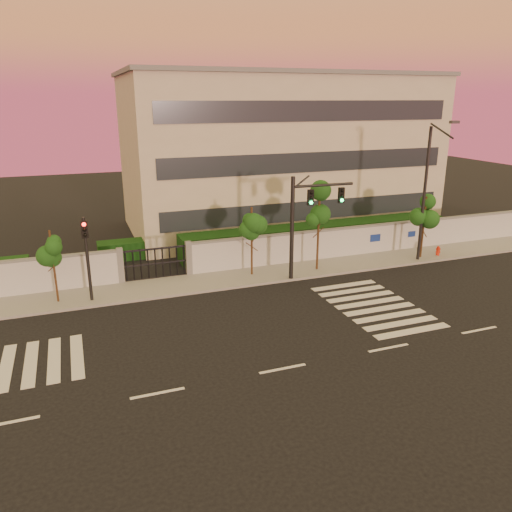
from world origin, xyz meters
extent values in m
plane|color=black|center=(0.00, 0.00, 0.00)|extent=(120.00, 120.00, 0.00)
cube|color=gray|center=(0.00, 10.50, 0.07)|extent=(60.00, 3.00, 0.15)
cube|color=#BABCC1|center=(14.50, 12.00, 1.00)|extent=(31.00, 0.30, 2.00)
cube|color=slate|center=(14.50, 12.00, 2.06)|extent=(31.00, 0.36, 0.12)
cube|color=slate|center=(-5.00, 12.00, 1.10)|extent=(0.35, 0.35, 2.20)
cube|color=slate|center=(-1.00, 12.00, 1.10)|extent=(0.35, 0.35, 2.20)
cube|color=black|center=(9.00, 14.50, 0.90)|extent=(20.00, 2.00, 1.80)
cube|color=black|center=(-3.00, 17.00, 0.60)|extent=(6.00, 1.50, 1.20)
cube|color=beige|center=(9.00, 22.00, 6.00)|extent=(24.00, 12.00, 12.00)
cube|color=#262D38|center=(9.00, 15.98, 2.50)|extent=(22.00, 0.08, 1.40)
cube|color=#262D38|center=(9.00, 15.98, 6.00)|extent=(22.00, 0.08, 1.40)
cube|color=#262D38|center=(9.00, 15.98, 9.50)|extent=(22.00, 0.08, 1.40)
cube|color=slate|center=(9.00, 22.00, 12.10)|extent=(24.40, 12.40, 0.30)
cube|color=silver|center=(-10.40, 4.00, 0.01)|extent=(0.50, 4.00, 0.02)
cube|color=silver|center=(-9.50, 4.00, 0.01)|extent=(0.50, 4.00, 0.02)
cube|color=silver|center=(-8.60, 4.00, 0.01)|extent=(0.50, 4.00, 0.02)
cube|color=silver|center=(-7.70, 4.00, 0.01)|extent=(0.50, 4.00, 0.02)
cube|color=silver|center=(7.00, 1.00, 0.01)|extent=(4.00, 0.50, 0.02)
cube|color=silver|center=(7.00, 1.90, 0.01)|extent=(4.00, 0.50, 0.02)
cube|color=silver|center=(7.00, 2.80, 0.01)|extent=(4.00, 0.50, 0.02)
cube|color=silver|center=(7.00, 3.70, 0.01)|extent=(4.00, 0.50, 0.02)
cube|color=silver|center=(7.00, 4.60, 0.01)|extent=(4.00, 0.50, 0.02)
cube|color=silver|center=(7.00, 5.50, 0.01)|extent=(4.00, 0.50, 0.02)
cube|color=silver|center=(7.00, 6.40, 0.01)|extent=(4.00, 0.50, 0.02)
cube|color=silver|center=(7.00, 7.30, 0.01)|extent=(4.00, 0.50, 0.02)
cube|color=silver|center=(-10.00, 0.00, 0.01)|extent=(2.00, 0.15, 0.01)
cube|color=silver|center=(-5.00, 0.00, 0.01)|extent=(2.00, 0.15, 0.01)
cube|color=silver|center=(0.00, 0.00, 0.01)|extent=(2.00, 0.15, 0.01)
cube|color=silver|center=(5.00, 0.00, 0.01)|extent=(2.00, 0.15, 0.01)
cube|color=silver|center=(10.00, 0.00, 0.01)|extent=(2.00, 0.15, 0.01)
cylinder|color=#382314|center=(-8.45, 10.22, 2.00)|extent=(0.11, 0.11, 4.01)
sphere|color=#134112|center=(-8.45, 10.22, 3.20)|extent=(1.04, 1.04, 1.04)
sphere|color=#134112|center=(-8.12, 10.40, 2.60)|extent=(0.79, 0.79, 0.79)
sphere|color=#134112|center=(-8.74, 10.07, 2.80)|extent=(0.75, 0.75, 0.75)
cylinder|color=#382314|center=(2.54, 10.63, 2.15)|extent=(0.12, 0.12, 4.30)
sphere|color=#134112|center=(2.54, 10.63, 3.44)|extent=(1.13, 1.13, 1.13)
sphere|color=#134112|center=(2.90, 10.84, 2.79)|extent=(0.86, 0.86, 0.86)
sphere|color=#134112|center=(2.24, 10.48, 3.01)|extent=(0.82, 0.82, 0.82)
cylinder|color=#382314|center=(6.70, 10.14, 2.79)|extent=(0.13, 0.13, 5.58)
sphere|color=#134112|center=(6.70, 10.14, 4.46)|extent=(1.23, 1.23, 1.23)
sphere|color=#134112|center=(7.09, 10.36, 3.63)|extent=(0.94, 0.94, 0.94)
sphere|color=#134112|center=(6.36, 9.97, 3.91)|extent=(0.89, 0.89, 0.89)
cylinder|color=#382314|center=(14.37, 9.92, 2.12)|extent=(0.13, 0.13, 4.25)
sphere|color=#134112|center=(14.37, 9.92, 3.40)|extent=(1.21, 1.21, 1.21)
sphere|color=#134112|center=(14.76, 10.15, 2.76)|extent=(0.93, 0.93, 0.93)
sphere|color=#134112|center=(14.04, 9.76, 2.97)|extent=(0.88, 0.88, 0.88)
cylinder|color=black|center=(4.48, 9.16, 3.09)|extent=(0.24, 0.24, 6.18)
cylinder|color=black|center=(6.37, 9.16, 5.59)|extent=(3.79, 0.27, 0.16)
cube|color=black|center=(5.58, 9.11, 4.94)|extent=(0.35, 0.18, 0.90)
sphere|color=#0CF259|center=(5.58, 9.00, 4.66)|extent=(0.20, 0.20, 0.20)
cube|color=black|center=(7.57, 9.11, 4.94)|extent=(0.35, 0.18, 0.90)
sphere|color=#0CF259|center=(7.57, 9.00, 4.66)|extent=(0.20, 0.20, 0.20)
cylinder|color=black|center=(-6.78, 9.81, 2.32)|extent=(0.16, 0.16, 4.64)
cube|color=black|center=(-6.78, 9.76, 4.02)|extent=(0.36, 0.19, 0.93)
sphere|color=red|center=(-6.78, 9.65, 4.31)|extent=(0.21, 0.21, 0.21)
cylinder|color=black|center=(13.87, 9.56, 4.36)|extent=(0.20, 0.20, 8.71)
cylinder|color=black|center=(13.87, 8.58, 8.49)|extent=(0.11, 2.08, 0.85)
cube|color=#3F3F44|center=(13.87, 7.60, 9.04)|extent=(0.54, 0.27, 0.16)
cylinder|color=red|center=(15.72, 9.83, 0.26)|extent=(0.23, 0.23, 0.53)
cylinder|color=red|center=(15.72, 9.83, 0.58)|extent=(0.29, 0.29, 0.11)
sphere|color=red|center=(15.72, 9.83, 0.69)|extent=(0.19, 0.19, 0.19)
cylinder|color=red|center=(15.72, 9.83, 0.37)|extent=(0.31, 0.18, 0.11)
camera|label=1|loc=(-7.16, -16.18, 10.36)|focal=35.00mm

